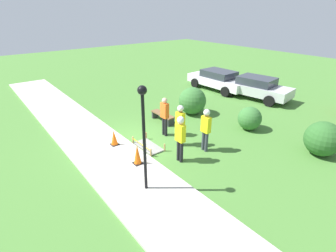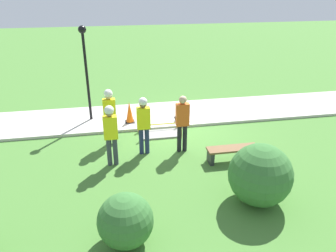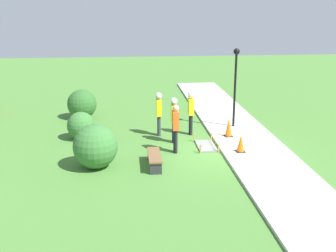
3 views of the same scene
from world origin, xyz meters
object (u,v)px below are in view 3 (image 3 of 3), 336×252
worker_trainee (159,110)px  park_bench (154,158)px  traffic_cone_far_patch (229,127)px  worker_assistant (191,108)px  bystander_in_orange_shirt (176,125)px  lamppost_near (236,75)px  worker_supervisor (174,116)px  traffic_cone_near_patch (241,143)px

worker_trainee → park_bench: bearing=172.9°
traffic_cone_far_patch → worker_assistant: (0.73, 1.50, 0.66)m
park_bench → traffic_cone_far_patch: bearing=-49.5°
park_bench → worker_assistant: 4.08m
bystander_in_orange_shirt → traffic_cone_far_patch: bearing=-58.7°
park_bench → worker_assistant: size_ratio=0.82×
lamppost_near → worker_supervisor: bearing=120.6°
traffic_cone_far_patch → worker_trainee: worker_trainee is taller
park_bench → worker_assistant: (3.56, -1.82, 0.85)m
worker_supervisor → lamppost_near: bearing=-59.4°
traffic_cone_far_patch → worker_assistant: bearing=64.1°
park_bench → worker_supervisor: worker_supervisor is taller
worker_supervisor → lamppost_near: (1.73, -2.92, 1.30)m
traffic_cone_near_patch → traffic_cone_far_patch: (1.91, -0.00, 0.07)m
traffic_cone_far_patch → worker_supervisor: (-0.27, 2.34, 0.63)m
worker_supervisor → bystander_in_orange_shirt: same height
lamppost_near → park_bench: bearing=137.7°
traffic_cone_near_patch → bystander_in_orange_shirt: bearing=79.7°
bystander_in_orange_shirt → lamppost_near: lamppost_near is taller
traffic_cone_near_patch → worker_trainee: 3.96m
worker_assistant → lamppost_near: size_ratio=0.54×
worker_assistant → lamppost_near: 2.54m
worker_assistant → bystander_in_orange_shirt: 2.38m
traffic_cone_far_patch → park_bench: (-2.83, 3.31, -0.19)m
bystander_in_orange_shirt → worker_assistant: bearing=-22.7°
worker_trainee → bystander_in_orange_shirt: worker_trainee is taller
worker_supervisor → park_bench: bearing=159.2°
park_bench → worker_supervisor: 2.85m
traffic_cone_near_patch → lamppost_near: size_ratio=0.19×
worker_assistant → worker_trainee: 1.37m
worker_supervisor → lamppost_near: size_ratio=0.53×
park_bench → lamppost_near: size_ratio=0.45×
traffic_cone_far_patch → lamppost_near: (1.45, -0.58, 1.93)m
park_bench → worker_assistant: bearing=-27.1°
worker_assistant → bystander_in_orange_shirt: worker_assistant is taller
park_bench → lamppost_near: lamppost_near is taller
worker_supervisor → traffic_cone_near_patch: bearing=-125.0°
worker_supervisor → worker_trainee: 1.13m
traffic_cone_far_patch → worker_trainee: (0.73, 2.87, 0.63)m
traffic_cone_near_patch → park_bench: bearing=105.5°
lamppost_near → worker_trainee: bearing=101.8°
worker_trainee → traffic_cone_near_patch: bearing=-132.7°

